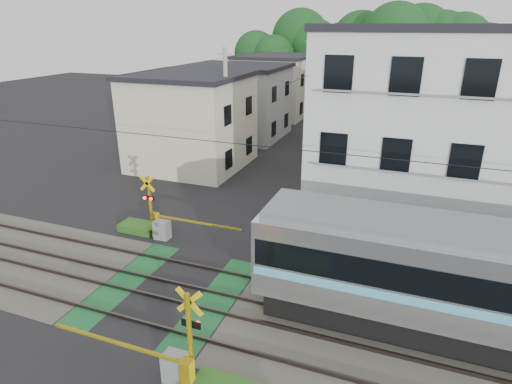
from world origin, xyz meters
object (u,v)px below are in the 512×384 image
at_px(crossing_signal_near, 177,363).
at_px(pedestrian, 337,119).
at_px(apartment_block, 430,132).
at_px(crossing_signal_far, 161,224).

bearing_deg(crossing_signal_near, pedestrian, 93.29).
bearing_deg(apartment_block, pedestrian, 111.49).
xyz_separation_m(crossing_signal_far, pedestrian, (3.28, 25.66, 0.08)).
bearing_deg(pedestrian, crossing_signal_near, 93.76).
height_order(crossing_signal_near, apartment_block, apartment_block).
relative_size(crossing_signal_near, crossing_signal_far, 1.00).
bearing_deg(apartment_block, crossing_signal_far, -152.22).
distance_m(crossing_signal_far, apartment_block, 13.14).
bearing_deg(pedestrian, apartment_block, 111.97).
height_order(crossing_signal_far, pedestrian, crossing_signal_far).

